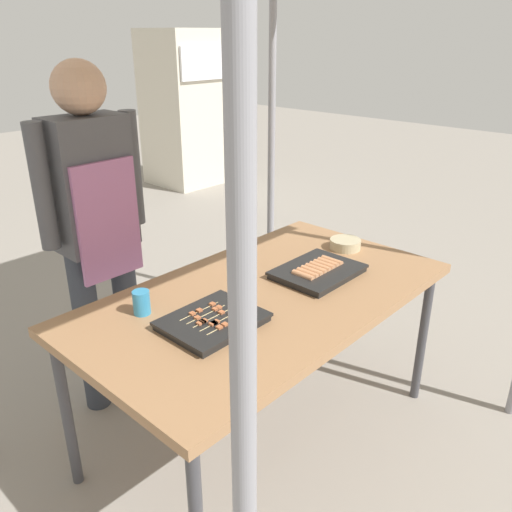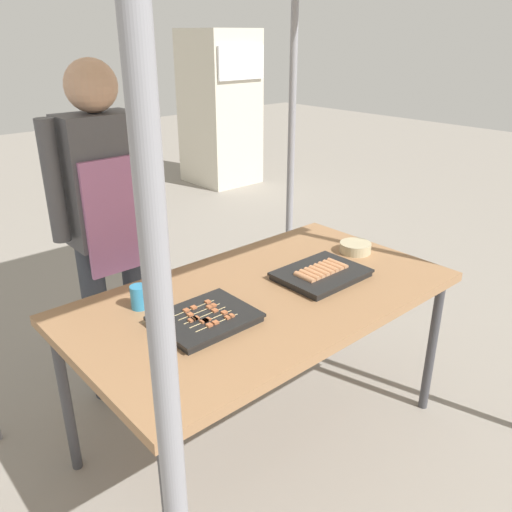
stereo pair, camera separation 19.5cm
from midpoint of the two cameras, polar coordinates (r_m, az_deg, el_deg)
ground_plane at (r=2.59m, az=3.05°, el=-18.97°), size 18.00×18.00×0.00m
stall_table at (r=2.19m, az=3.44°, el=-5.32°), size 1.60×0.90×0.75m
tray_grilled_sausages at (r=2.31m, az=9.58°, el=-1.98°), size 0.38×0.29×0.05m
tray_meat_skewers at (r=1.94m, az=-2.70°, el=-6.96°), size 0.35×0.28×0.04m
condiment_bowl at (r=2.61m, az=12.95°, el=0.87°), size 0.15×0.15×0.05m
drink_cup_near_edge at (r=2.06m, az=-10.07°, el=-4.51°), size 0.07×0.07×0.09m
vendor_woman at (r=2.49m, az=-13.95°, el=4.76°), size 0.52×0.23×1.65m
neighbor_stall_left at (r=6.56m, az=-3.11°, el=15.86°), size 0.72×0.83×1.79m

